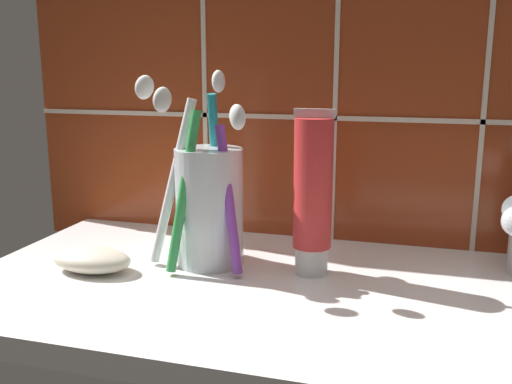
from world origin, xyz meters
TOP-DOWN VIEW (x-y plane):
  - sink_counter at (0.00, 0.00)cm, footprint 58.65×30.21cm
  - tile_wall_backsplash at (0.01, 15.35)cm, footprint 68.65×1.72cm
  - toothbrush_cup at (-8.76, 3.45)cm, footprint 11.77×10.64cm
  - toothpaste_tube at (1.30, 3.57)cm, footprint 3.68×3.51cm
  - soap_bar at (-18.44, -1.71)cm, footprint 7.73×4.53cm

SIDE VIEW (x-z plane):
  - sink_counter at x=0.00cm, z-range 0.00..2.00cm
  - soap_bar at x=-18.44cm, z-range 2.00..4.24cm
  - toothbrush_cup at x=-8.76cm, z-range -1.07..17.46cm
  - toothpaste_tube at x=1.30cm, z-range 1.95..17.10cm
  - tile_wall_backsplash at x=0.01cm, z-range 0.01..40.48cm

